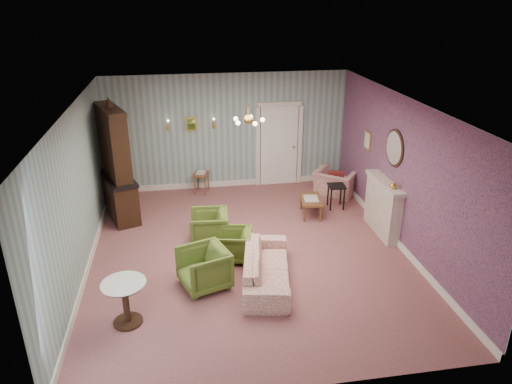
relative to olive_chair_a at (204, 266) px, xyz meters
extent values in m
plane|color=#935555|center=(0.93, 1.00, -0.39)|extent=(7.00, 7.00, 0.00)
plane|color=white|center=(0.93, 1.00, 2.51)|extent=(7.00, 7.00, 0.00)
plane|color=gray|center=(0.93, 4.50, 1.06)|extent=(6.00, 0.00, 6.00)
plane|color=gray|center=(0.93, -2.50, 1.06)|extent=(6.00, 0.00, 6.00)
plane|color=gray|center=(-2.07, 1.00, 1.06)|extent=(0.00, 7.00, 7.00)
plane|color=gray|center=(3.93, 1.00, 1.06)|extent=(0.00, 7.00, 7.00)
plane|color=#BB5D78|center=(3.91, 1.00, 1.06)|extent=(0.00, 7.00, 7.00)
imported|color=#546B25|center=(0.00, 0.00, 0.00)|extent=(0.93, 0.96, 0.79)
imported|color=#546B25|center=(0.62, 0.83, -0.07)|extent=(0.71, 0.74, 0.65)
imported|color=#546B25|center=(0.20, 1.52, -0.02)|extent=(0.74, 0.78, 0.75)
imported|color=#A64247|center=(1.08, -0.03, -0.01)|extent=(0.92, 2.03, 0.76)
imported|color=#A64247|center=(3.48, 3.51, 0.03)|extent=(1.14, 1.09, 0.84)
imported|color=gold|center=(3.77, 1.00, 0.84)|extent=(0.15, 0.15, 0.15)
cube|color=maroon|center=(3.43, 3.36, 0.09)|extent=(0.41, 0.28, 0.39)
camera|label=1|loc=(-0.25, -6.97, 4.30)|focal=33.32mm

